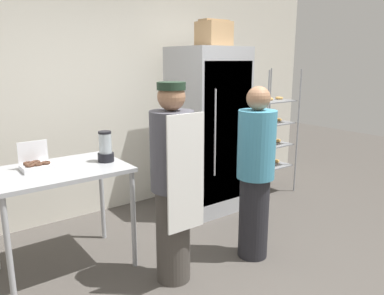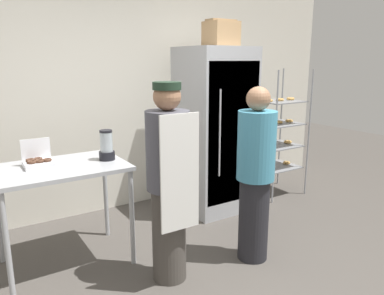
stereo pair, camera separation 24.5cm
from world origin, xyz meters
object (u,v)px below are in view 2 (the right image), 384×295
object	(u,v)px
donut_box	(38,162)
cardboard_storage_box	(221,33)
blender_pitcher	(107,147)
person_customer	(255,175)
refrigerator	(214,131)
person_baker	(169,182)
baking_rack	(278,133)

from	to	relation	value
donut_box	cardboard_storage_box	distance (m)	2.39
blender_pitcher	person_customer	world-z (taller)	person_customer
refrigerator	person_customer	distance (m)	1.29
refrigerator	blender_pitcher	world-z (taller)	refrigerator
person_baker	person_customer	bearing A→B (deg)	-8.58
cardboard_storage_box	person_customer	bearing A→B (deg)	-111.20
baking_rack	person_customer	distance (m)	1.87
baking_rack	person_baker	world-z (taller)	baking_rack
refrigerator	donut_box	bearing A→B (deg)	-171.93
person_customer	refrigerator	bearing A→B (deg)	70.83
refrigerator	person_baker	xyz separation A→B (m)	(-1.24, -1.08, -0.12)
baking_rack	person_customer	xyz separation A→B (m)	(-1.46, -1.17, -0.03)
baking_rack	person_baker	size ratio (longest dim) A/B	1.03
cardboard_storage_box	person_baker	distance (m)	2.04
person_customer	donut_box	bearing A→B (deg)	151.05
donut_box	refrigerator	bearing A→B (deg)	8.07
cardboard_storage_box	person_customer	distance (m)	1.78
donut_box	person_baker	distance (m)	1.15
cardboard_storage_box	person_baker	size ratio (longest dim) A/B	0.20
donut_box	person_baker	bearing A→B (deg)	-43.48
refrigerator	donut_box	distance (m)	2.09
baking_rack	blender_pitcher	world-z (taller)	baking_rack
donut_box	blender_pitcher	xyz separation A→B (m)	(0.58, -0.09, 0.08)
refrigerator	cardboard_storage_box	world-z (taller)	cardboard_storage_box
donut_box	cardboard_storage_box	xyz separation A→B (m)	(2.09, 0.22, 1.14)
refrigerator	cardboard_storage_box	xyz separation A→B (m)	(0.02, -0.07, 1.13)
refrigerator	person_baker	size ratio (longest dim) A/B	1.19
baking_rack	donut_box	bearing A→B (deg)	-175.32
donut_box	blender_pitcher	distance (m)	0.59
refrigerator	person_customer	size ratio (longest dim) A/B	1.23
donut_box	person_customer	bearing A→B (deg)	-28.95
baking_rack	donut_box	distance (m)	3.12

